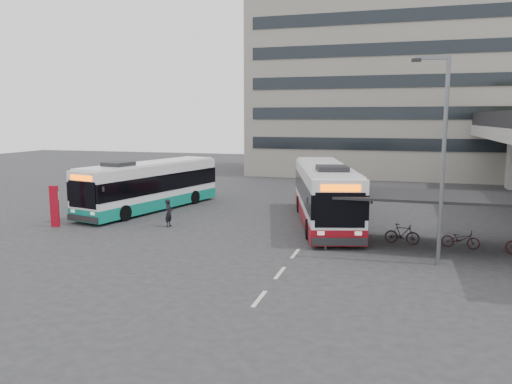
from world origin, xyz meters
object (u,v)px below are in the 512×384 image
(bus_teal, at_px, (151,186))
(pedestrian, at_px, (169,213))
(lamp_post, at_px, (441,148))
(bus_main, at_px, (325,194))

(bus_teal, bearing_deg, pedestrian, -38.70)
(bus_teal, relative_size, pedestrian, 7.56)
(pedestrian, height_order, lamp_post, lamp_post)
(bus_main, relative_size, pedestrian, 8.05)
(bus_teal, bearing_deg, lamp_post, -11.43)
(bus_main, xyz_separation_m, lamp_post, (5.77, -7.11, 3.22))
(bus_teal, height_order, pedestrian, bus_teal)
(bus_main, distance_m, bus_teal, 11.92)
(bus_main, relative_size, bus_teal, 1.07)
(bus_main, bearing_deg, pedestrian, -172.32)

